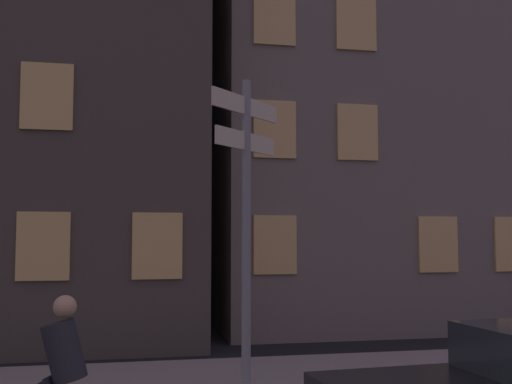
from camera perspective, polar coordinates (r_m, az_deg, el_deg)
The scene contains 2 objects.
signpost at distance 8.18m, azimuth -0.91°, elevation -1.20°, with size 1.08×1.08×4.13m.
building_right_block at distance 18.77m, azimuth 9.51°, elevation 12.28°, with size 9.05×9.03×14.92m.
Camera 1 is at (-0.66, -2.48, 2.16)m, focal length 43.23 mm.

